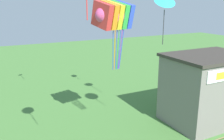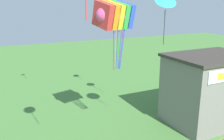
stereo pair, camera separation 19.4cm
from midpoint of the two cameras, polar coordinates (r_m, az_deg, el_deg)
seaside_building at (r=22.24m, az=20.74°, el=-3.92°), size 6.98×4.98×5.77m
kite_rainbow_parafoil at (r=17.23m, az=-0.05°, el=12.48°), size 3.29×2.61×4.79m
kite_cyan_delta at (r=16.73m, az=11.64°, el=15.09°), size 1.66×1.53×3.24m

